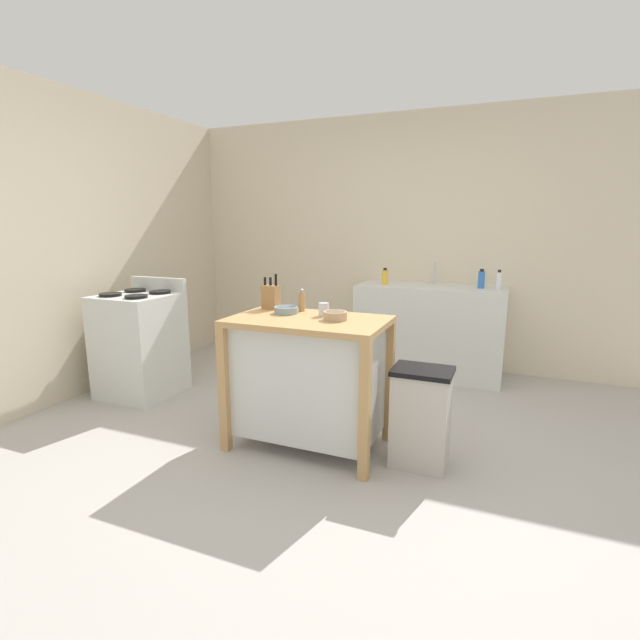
{
  "coord_description": "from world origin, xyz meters",
  "views": [
    {
      "loc": [
        1.09,
        -2.56,
        1.49
      ],
      "look_at": [
        -0.12,
        0.34,
        0.84
      ],
      "focal_mm": 26.03,
      "sensor_mm": 36.0,
      "label": 1
    }
  ],
  "objects_px": {
    "bowl_ceramic_wide": "(335,315)",
    "pepper_grinder": "(302,301)",
    "knife_block": "(271,297)",
    "bottle_hand_soap": "(499,280)",
    "drinking_cup": "(324,309)",
    "trash_bin": "(421,417)",
    "kitchen_island": "(309,375)",
    "sink_faucet": "(434,273)",
    "bowl_stoneware_deep": "(286,310)",
    "stove": "(140,344)",
    "bottle_spray_cleaner": "(481,279)",
    "bottle_dish_soap": "(385,277)"
  },
  "relations": [
    {
      "from": "trash_bin",
      "to": "sink_faucet",
      "type": "xyz_separation_m",
      "value": [
        -0.27,
        2.01,
        0.69
      ]
    },
    {
      "from": "drinking_cup",
      "to": "kitchen_island",
      "type": "bearing_deg",
      "value": -121.48
    },
    {
      "from": "kitchen_island",
      "to": "trash_bin",
      "type": "bearing_deg",
      "value": 1.53
    },
    {
      "from": "knife_block",
      "to": "bottle_hand_soap",
      "type": "height_order",
      "value": "knife_block"
    },
    {
      "from": "knife_block",
      "to": "pepper_grinder",
      "type": "relative_size",
      "value": 1.57
    },
    {
      "from": "stove",
      "to": "bottle_spray_cleaner",
      "type": "bearing_deg",
      "value": 30.11
    },
    {
      "from": "bottle_dish_soap",
      "to": "bottle_hand_soap",
      "type": "distance_m",
      "value": 1.06
    },
    {
      "from": "drinking_cup",
      "to": "trash_bin",
      "type": "bearing_deg",
      "value": -7.24
    },
    {
      "from": "trash_bin",
      "to": "bowl_stoneware_deep",
      "type": "bearing_deg",
      "value": 175.56
    },
    {
      "from": "sink_faucet",
      "to": "bottle_spray_cleaner",
      "type": "xyz_separation_m",
      "value": [
        0.46,
        -0.14,
        -0.03
      ]
    },
    {
      "from": "bowl_stoneware_deep",
      "to": "sink_faucet",
      "type": "distance_m",
      "value": 2.06
    },
    {
      "from": "drinking_cup",
      "to": "sink_faucet",
      "type": "relative_size",
      "value": 0.4
    },
    {
      "from": "bowl_ceramic_wide",
      "to": "bottle_dish_soap",
      "type": "xyz_separation_m",
      "value": [
        -0.15,
        1.78,
        0.05
      ]
    },
    {
      "from": "knife_block",
      "to": "drinking_cup",
      "type": "height_order",
      "value": "knife_block"
    },
    {
      "from": "kitchen_island",
      "to": "drinking_cup",
      "type": "bearing_deg",
      "value": 58.52
    },
    {
      "from": "drinking_cup",
      "to": "bottle_dish_soap",
      "type": "bearing_deg",
      "value": 90.96
    },
    {
      "from": "kitchen_island",
      "to": "sink_faucet",
      "type": "bearing_deg",
      "value": 76.65
    },
    {
      "from": "bowl_stoneware_deep",
      "to": "pepper_grinder",
      "type": "bearing_deg",
      "value": 61.61
    },
    {
      "from": "bowl_stoneware_deep",
      "to": "bottle_dish_soap",
      "type": "distance_m",
      "value": 1.72
    },
    {
      "from": "drinking_cup",
      "to": "bottle_hand_soap",
      "type": "relative_size",
      "value": 0.49
    },
    {
      "from": "pepper_grinder",
      "to": "bowl_stoneware_deep",
      "type": "bearing_deg",
      "value": -118.39
    },
    {
      "from": "bottle_dish_soap",
      "to": "stove",
      "type": "xyz_separation_m",
      "value": [
        -1.8,
        -1.47,
        -0.52
      ]
    },
    {
      "from": "bowl_ceramic_wide",
      "to": "pepper_grinder",
      "type": "bearing_deg",
      "value": 148.95
    },
    {
      "from": "pepper_grinder",
      "to": "sink_faucet",
      "type": "height_order",
      "value": "sink_faucet"
    },
    {
      "from": "bowl_ceramic_wide",
      "to": "pepper_grinder",
      "type": "distance_m",
      "value": 0.39
    },
    {
      "from": "bottle_hand_soap",
      "to": "knife_block",
      "type": "bearing_deg",
      "value": -131.68
    },
    {
      "from": "knife_block",
      "to": "drinking_cup",
      "type": "distance_m",
      "value": 0.47
    },
    {
      "from": "bottle_spray_cleaner",
      "to": "sink_faucet",
      "type": "bearing_deg",
      "value": 163.55
    },
    {
      "from": "kitchen_island",
      "to": "pepper_grinder",
      "type": "xyz_separation_m",
      "value": [
        -0.14,
        0.21,
        0.47
      ]
    },
    {
      "from": "bowl_ceramic_wide",
      "to": "drinking_cup",
      "type": "distance_m",
      "value": 0.15
    },
    {
      "from": "kitchen_island",
      "to": "bowl_ceramic_wide",
      "type": "xyz_separation_m",
      "value": [
        0.18,
        0.01,
        0.42
      ]
    },
    {
      "from": "bottle_dish_soap",
      "to": "bottle_spray_cleaner",
      "type": "distance_m",
      "value": 0.91
    },
    {
      "from": "sink_faucet",
      "to": "pepper_grinder",
      "type": "bearing_deg",
      "value": -109.01
    },
    {
      "from": "trash_bin",
      "to": "bottle_hand_soap",
      "type": "relative_size",
      "value": 3.47
    },
    {
      "from": "kitchen_island",
      "to": "bottle_hand_soap",
      "type": "xyz_separation_m",
      "value": [
        1.1,
        1.88,
        0.48
      ]
    },
    {
      "from": "knife_block",
      "to": "trash_bin",
      "type": "xyz_separation_m",
      "value": [
        1.14,
        -0.19,
        -0.66
      ]
    },
    {
      "from": "pepper_grinder",
      "to": "bottle_dish_soap",
      "type": "relative_size",
      "value": 0.96
    },
    {
      "from": "kitchen_island",
      "to": "bottle_dish_soap",
      "type": "height_order",
      "value": "bottle_dish_soap"
    },
    {
      "from": "bowl_stoneware_deep",
      "to": "stove",
      "type": "distance_m",
      "value": 1.64
    },
    {
      "from": "bowl_ceramic_wide",
      "to": "bowl_stoneware_deep",
      "type": "relative_size",
      "value": 0.93
    },
    {
      "from": "drinking_cup",
      "to": "bottle_hand_soap",
      "type": "height_order",
      "value": "bottle_hand_soap"
    },
    {
      "from": "pepper_grinder",
      "to": "bottle_dish_soap",
      "type": "bearing_deg",
      "value": 83.45
    },
    {
      "from": "kitchen_island",
      "to": "sink_faucet",
      "type": "relative_size",
      "value": 4.64
    },
    {
      "from": "bottle_spray_cleaner",
      "to": "drinking_cup",
      "type": "bearing_deg",
      "value": -116.11
    },
    {
      "from": "sink_faucet",
      "to": "kitchen_island",
      "type": "bearing_deg",
      "value": -103.35
    },
    {
      "from": "bottle_hand_soap",
      "to": "bottle_spray_cleaner",
      "type": "relative_size",
      "value": 1.0
    },
    {
      "from": "bowl_ceramic_wide",
      "to": "bottle_spray_cleaner",
      "type": "distance_m",
      "value": 2.03
    },
    {
      "from": "bowl_ceramic_wide",
      "to": "bowl_stoneware_deep",
      "type": "bearing_deg",
      "value": 168.52
    },
    {
      "from": "stove",
      "to": "trash_bin",
      "type": "bearing_deg",
      "value": -6.93
    },
    {
      "from": "drinking_cup",
      "to": "trash_bin",
      "type": "xyz_separation_m",
      "value": [
        0.69,
        -0.09,
        -0.62
      ]
    }
  ]
}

